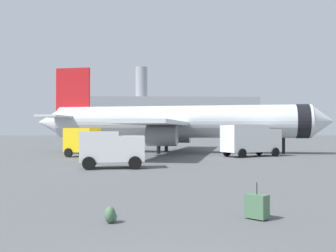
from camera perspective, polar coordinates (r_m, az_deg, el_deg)
The scene contains 9 objects.
airplane_at_gate at distance 45.63m, azimuth 1.37°, elevation 0.59°, with size 35.46×32.25×10.50m.
service_truck at distance 39.04m, azimuth -11.70°, elevation -2.19°, with size 5.28×4.07×2.90m.
fuel_truck at distance 39.84m, azimuth 12.18°, elevation -1.92°, with size 6.46×4.65×3.20m.
cargo_van at distance 27.15m, azimuth -8.43°, elevation -3.20°, with size 4.55×2.63×2.60m.
safety_cone_near at distance 54.50m, azimuth -7.47°, elevation -3.07°, with size 0.44×0.44×0.74m.
safety_cone_mid at distance 51.05m, azimuth 9.51°, elevation -3.18°, with size 0.44×0.44×0.83m.
rolling_suitcase at distance 11.98m, azimuth 13.10°, elevation -11.54°, with size 0.73×0.74×1.10m.
traveller_backpack at distance 11.37m, azimuth -8.56°, elevation -12.96°, with size 0.36×0.40×0.48m.
terminal_building at distance 144.29m, azimuth -1.42°, elevation 1.21°, with size 70.94×22.74×26.52m.
Camera 1 is at (-0.07, -5.89, 2.65)m, focal length 40.93 mm.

